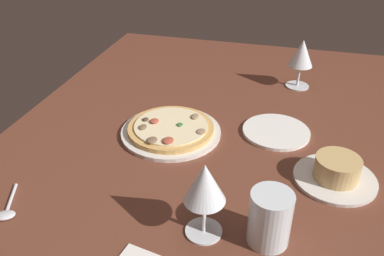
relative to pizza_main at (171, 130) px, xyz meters
The scene contains 8 objects.
dining_table 12.23cm from the pizza_main, 84.11° to the left, with size 150.00×110.00×4.00cm, color brown.
pizza_main is the anchor object (origin of this frame).
ramekin_on_saucer 41.91cm from the pizza_main, 77.52° to the left, with size 18.12×18.12×5.79cm.
wine_glass_far 49.79cm from the pizza_main, 140.86° to the left, with size 7.50×7.50×15.61cm.
wine_glass_near 37.03cm from the pizza_main, 27.46° to the left, with size 7.70×7.70×15.76cm.
water_glass 41.68cm from the pizza_main, 42.82° to the left, with size 7.77×7.77×10.73cm.
side_plate 27.69cm from the pizza_main, 105.51° to the left, with size 17.61×17.61×0.90cm, color white.
spoon 43.19cm from the pizza_main, 32.05° to the right, with size 11.10×6.53×1.00cm.
Camera 1 is at (83.77, 16.61, 60.58)cm, focal length 37.65 mm.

